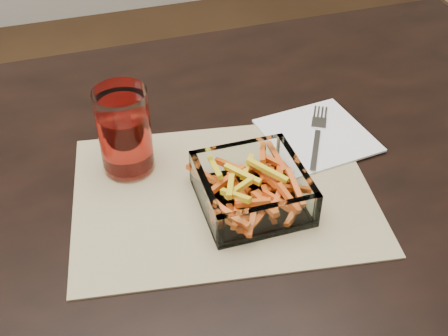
{
  "coord_description": "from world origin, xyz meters",
  "views": [
    {
      "loc": [
        -0.12,
        -0.66,
        1.34
      ],
      "look_at": [
        0.08,
        -0.04,
        0.78
      ],
      "focal_mm": 45.0,
      "sensor_mm": 36.0,
      "label": 1
    }
  ],
  "objects_px": {
    "glass_bowl": "(252,191)",
    "tumbler": "(125,134)",
    "dining_table": "(170,216)",
    "fork": "(317,134)"
  },
  "relations": [
    {
      "from": "glass_bowl",
      "to": "tumbler",
      "type": "xyz_separation_m",
      "value": [
        -0.16,
        0.14,
        0.04
      ]
    },
    {
      "from": "glass_bowl",
      "to": "tumbler",
      "type": "bearing_deg",
      "value": 138.94
    },
    {
      "from": "glass_bowl",
      "to": "tumbler",
      "type": "distance_m",
      "value": 0.21
    },
    {
      "from": "fork",
      "to": "dining_table",
      "type": "bearing_deg",
      "value": -146.47
    },
    {
      "from": "dining_table",
      "to": "fork",
      "type": "height_order",
      "value": "fork"
    },
    {
      "from": "dining_table",
      "to": "glass_bowl",
      "type": "distance_m",
      "value": 0.19
    },
    {
      "from": "dining_table",
      "to": "tumbler",
      "type": "distance_m",
      "value": 0.17
    },
    {
      "from": "fork",
      "to": "tumbler",
      "type": "bearing_deg",
      "value": -154.13
    },
    {
      "from": "glass_bowl",
      "to": "fork",
      "type": "xyz_separation_m",
      "value": [
        0.16,
        0.12,
        -0.02
      ]
    },
    {
      "from": "dining_table",
      "to": "fork",
      "type": "xyz_separation_m",
      "value": [
        0.27,
        0.02,
        0.1
      ]
    }
  ]
}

